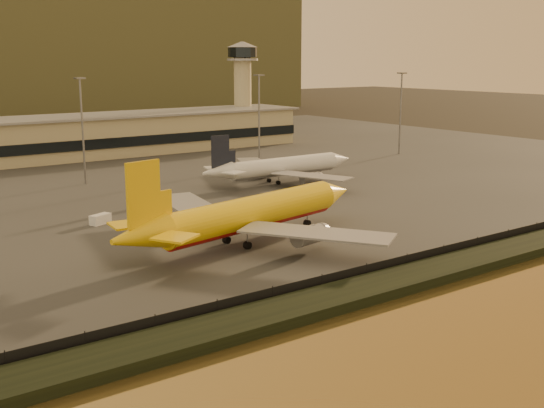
# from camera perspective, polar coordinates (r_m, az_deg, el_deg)

# --- Properties ---
(ground) EXTENTS (900.00, 900.00, 0.00)m
(ground) POSITION_cam_1_polar(r_m,az_deg,el_deg) (108.22, 5.40, -4.08)
(ground) COLOR black
(ground) RESTS_ON ground
(embankment) EXTENTS (320.00, 7.00, 1.40)m
(embankment) POSITION_cam_1_polar(r_m,az_deg,el_deg) (96.56, 12.13, -5.89)
(embankment) COLOR black
(embankment) RESTS_ON ground
(tarmac) EXTENTS (320.00, 220.00, 0.20)m
(tarmac) POSITION_cam_1_polar(r_m,az_deg,el_deg) (188.30, -14.13, 2.61)
(tarmac) COLOR #2D2D2D
(tarmac) RESTS_ON ground
(perimeter_fence) EXTENTS (300.00, 0.05, 2.20)m
(perimeter_fence) POSITION_cam_1_polar(r_m,az_deg,el_deg) (98.93, 10.42, -5.01)
(perimeter_fence) COLOR black
(perimeter_fence) RESTS_ON tarmac
(terminal_building) EXTENTS (202.00, 25.00, 12.60)m
(terminal_building) POSITION_cam_1_polar(r_m,az_deg,el_deg) (211.66, -21.02, 4.87)
(terminal_building) COLOR tan
(terminal_building) RESTS_ON tarmac
(control_tower) EXTENTS (11.20, 11.20, 35.50)m
(control_tower) POSITION_cam_1_polar(r_m,az_deg,el_deg) (250.86, -2.47, 10.22)
(control_tower) COLOR tan
(control_tower) RESTS_ON tarmac
(apron_light_masts) EXTENTS (152.20, 12.20, 25.40)m
(apron_light_masts) POSITION_cam_1_polar(r_m,az_deg,el_deg) (174.82, -7.29, 7.33)
(apron_light_masts) COLOR slate
(apron_light_masts) RESTS_ON tarmac
(dhl_cargo_jet) EXTENTS (53.27, 51.39, 15.98)m
(dhl_cargo_jet) POSITION_cam_1_polar(r_m,az_deg,el_deg) (111.67, -1.94, -0.88)
(dhl_cargo_jet) COLOR yellow
(dhl_cargo_jet) RESTS_ON tarmac
(white_narrowbody_jet) EXTENTS (43.99, 43.11, 12.68)m
(white_narrowbody_jet) POSITION_cam_1_polar(r_m,az_deg,el_deg) (166.35, 0.79, 3.11)
(white_narrowbody_jet) COLOR white
(white_narrowbody_jet) RESTS_ON tarmac
(gse_vehicle_yellow) EXTENTS (3.83, 1.97, 1.67)m
(gse_vehicle_yellow) POSITION_cam_1_polar(r_m,az_deg,el_deg) (142.92, 4.29, 0.37)
(gse_vehicle_yellow) COLOR yellow
(gse_vehicle_yellow) RESTS_ON tarmac
(gse_vehicle_white) EXTENTS (4.38, 3.17, 1.80)m
(gse_vehicle_white) POSITION_cam_1_polar(r_m,az_deg,el_deg) (128.95, -14.17, -1.24)
(gse_vehicle_white) COLOR white
(gse_vehicle_white) RESTS_ON tarmac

